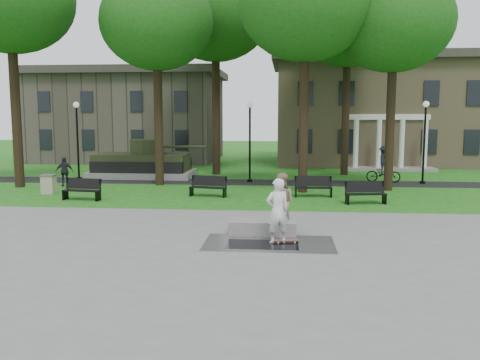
# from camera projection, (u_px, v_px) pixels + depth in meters

# --- Properties ---
(ground) EXTENTS (120.00, 120.00, 0.00)m
(ground) POSITION_uv_depth(u_px,v_px,m) (211.00, 226.00, 18.07)
(ground) COLOR #195313
(ground) RESTS_ON ground
(plaza) EXTENTS (22.00, 16.00, 0.02)m
(plaza) POSITION_uv_depth(u_px,v_px,m) (183.00, 268.00, 13.13)
(plaza) COLOR gray
(plaza) RESTS_ON ground
(footpath) EXTENTS (44.00, 2.60, 0.01)m
(footpath) POSITION_uv_depth(u_px,v_px,m) (241.00, 182.00, 29.93)
(footpath) COLOR black
(footpath) RESTS_ON ground
(building_right) EXTENTS (17.00, 12.00, 8.60)m
(building_right) POSITION_uv_depth(u_px,v_px,m) (375.00, 110.00, 42.31)
(building_right) COLOR #9E8460
(building_right) RESTS_ON ground
(building_left) EXTENTS (15.00, 10.00, 7.20)m
(building_left) POSITION_uv_depth(u_px,v_px,m) (131.00, 119.00, 44.78)
(building_left) COLOR #4C443D
(building_left) RESTS_ON ground
(tree_1) EXTENTS (6.20, 6.20, 11.63)m
(tree_1) POSITION_uv_depth(u_px,v_px,m) (157.00, 23.00, 27.71)
(tree_1) COLOR black
(tree_1) RESTS_ON ground
(tree_2) EXTENTS (6.60, 6.60, 12.16)m
(tree_2) POSITION_uv_depth(u_px,v_px,m) (305.00, 5.00, 24.97)
(tree_2) COLOR black
(tree_2) RESTS_ON ground
(tree_3) EXTENTS (6.00, 6.00, 11.19)m
(tree_3) POSITION_uv_depth(u_px,v_px,m) (394.00, 22.00, 25.65)
(tree_3) COLOR black
(tree_3) RESTS_ON ground
(tree_4) EXTENTS (7.20, 7.20, 13.50)m
(tree_4) POSITION_uv_depth(u_px,v_px,m) (216.00, 14.00, 32.73)
(tree_4) COLOR black
(tree_4) RESTS_ON ground
(tree_5) EXTENTS (6.40, 6.40, 12.44)m
(tree_5) POSITION_uv_depth(u_px,v_px,m) (348.00, 25.00, 32.56)
(tree_5) COLOR black
(tree_5) RESTS_ON ground
(lamp_left) EXTENTS (0.36, 0.36, 4.73)m
(lamp_left) POSITION_uv_depth(u_px,v_px,m) (77.00, 134.00, 30.76)
(lamp_left) COLOR black
(lamp_left) RESTS_ON ground
(lamp_mid) EXTENTS (0.36, 0.36, 4.73)m
(lamp_mid) POSITION_uv_depth(u_px,v_px,m) (250.00, 135.00, 29.82)
(lamp_mid) COLOR black
(lamp_mid) RESTS_ON ground
(lamp_right) EXTENTS (0.36, 0.36, 4.73)m
(lamp_right) POSITION_uv_depth(u_px,v_px,m) (425.00, 135.00, 28.93)
(lamp_right) COLOR black
(lamp_right) RESTS_ON ground
(tank_monument) EXTENTS (7.45, 3.40, 2.40)m
(tank_monument) POSITION_uv_depth(u_px,v_px,m) (143.00, 164.00, 32.37)
(tank_monument) COLOR gray
(tank_monument) RESTS_ON ground
(puddle) EXTENTS (2.20, 1.20, 0.00)m
(puddle) POSITION_uv_depth(u_px,v_px,m) (262.00, 245.00, 15.45)
(puddle) COLOR black
(puddle) RESTS_ON plaza
(concrete_block) EXTENTS (2.21, 1.02, 0.45)m
(concrete_block) POSITION_uv_depth(u_px,v_px,m) (263.00, 227.00, 16.89)
(concrete_block) COLOR gray
(concrete_block) RESTS_ON plaza
(skateboard) EXTENTS (0.80, 0.34, 0.07)m
(skateboard) POSITION_uv_depth(u_px,v_px,m) (286.00, 241.00, 15.72)
(skateboard) COLOR brown
(skateboard) RESTS_ON plaza
(skateboarder) EXTENTS (0.85, 0.71, 2.01)m
(skateboarder) POSITION_uv_depth(u_px,v_px,m) (277.00, 211.00, 15.55)
(skateboarder) COLOR white
(skateboarder) RESTS_ON plaza
(friend_watching) EXTENTS (1.05, 0.86, 1.99)m
(friend_watching) POSITION_uv_depth(u_px,v_px,m) (281.00, 202.00, 17.17)
(friend_watching) COLOR #9E8566
(friend_watching) RESTS_ON plaza
(pedestrian_walker) EXTENTS (1.03, 0.69, 1.63)m
(pedestrian_walker) POSITION_uv_depth(u_px,v_px,m) (64.00, 172.00, 28.22)
(pedestrian_walker) COLOR #22232D
(pedestrian_walker) RESTS_ON ground
(cyclist) EXTENTS (2.05, 1.21, 2.16)m
(cyclist) POSITION_uv_depth(u_px,v_px,m) (384.00, 167.00, 29.88)
(cyclist) COLOR black
(cyclist) RESTS_ON ground
(park_bench_0) EXTENTS (1.85, 0.78, 1.00)m
(park_bench_0) POSITION_uv_depth(u_px,v_px,m) (82.00, 189.00, 23.66)
(park_bench_0) COLOR black
(park_bench_0) RESTS_ON ground
(park_bench_1) EXTENTS (1.85, 0.85, 1.00)m
(park_bench_1) POSITION_uv_depth(u_px,v_px,m) (208.00, 186.00, 24.68)
(park_bench_1) COLOR black
(park_bench_1) RESTS_ON ground
(park_bench_2) EXTENTS (1.82, 0.62, 1.00)m
(park_bench_2) POSITION_uv_depth(u_px,v_px,m) (313.00, 186.00, 24.58)
(park_bench_2) COLOR black
(park_bench_2) RESTS_ON ground
(park_bench_3) EXTENTS (1.85, 0.85, 1.00)m
(park_bench_3) POSITION_uv_depth(u_px,v_px,m) (366.00, 192.00, 22.63)
(park_bench_3) COLOR black
(park_bench_3) RESTS_ON ground
(trash_bin) EXTENTS (0.70, 0.70, 0.96)m
(trash_bin) POSITION_uv_depth(u_px,v_px,m) (49.00, 184.00, 25.58)
(trash_bin) COLOR #A49F87
(trash_bin) RESTS_ON ground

